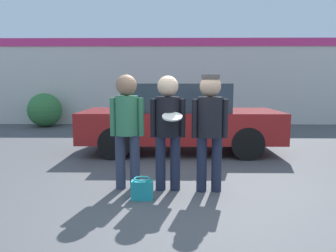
# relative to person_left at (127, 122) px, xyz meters

# --- Properties ---
(ground_plane) EXTENTS (56.00, 56.00, 0.00)m
(ground_plane) POSITION_rel_person_left_xyz_m (0.93, -0.27, -1.03)
(ground_plane) COLOR #4C4C4F
(storefront_building) EXTENTS (24.00, 0.22, 3.27)m
(storefront_building) POSITION_rel_person_left_xyz_m (0.93, 7.88, 0.64)
(storefront_building) COLOR silver
(storefront_building) RESTS_ON ground
(person_left) EXTENTS (0.51, 0.34, 1.72)m
(person_left) POSITION_rel_person_left_xyz_m (0.00, 0.00, 0.00)
(person_left) COLOR #2D3347
(person_left) RESTS_ON ground
(person_middle_with_frisbee) EXTENTS (0.52, 0.57, 1.71)m
(person_middle_with_frisbee) POSITION_rel_person_left_xyz_m (0.61, -0.06, -0.01)
(person_middle_with_frisbee) COLOR #1E2338
(person_middle_with_frisbee) RESTS_ON ground
(person_right) EXTENTS (0.53, 0.36, 1.72)m
(person_right) POSITION_rel_person_left_xyz_m (1.22, -0.11, 0.01)
(person_right) COLOR #1E2338
(person_right) RESTS_ON ground
(parked_car_near) EXTENTS (4.47, 1.80, 1.59)m
(parked_car_near) POSITION_rel_person_left_xyz_m (0.83, 2.70, -0.23)
(parked_car_near) COLOR maroon
(parked_car_near) RESTS_ON ground
(shrub) EXTENTS (1.23, 1.23, 1.23)m
(shrub) POSITION_rel_person_left_xyz_m (-4.01, 7.08, -0.41)
(shrub) COLOR #387A3D
(shrub) RESTS_ON ground
(handbag) EXTENTS (0.30, 0.23, 0.30)m
(handbag) POSITION_rel_person_left_xyz_m (0.26, -0.48, -0.88)
(handbag) COLOR teal
(handbag) RESTS_ON ground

